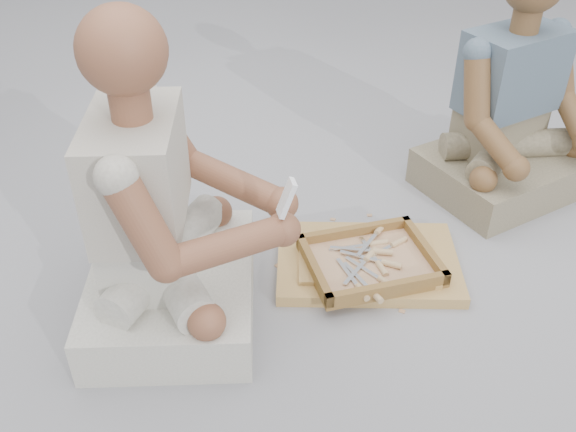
# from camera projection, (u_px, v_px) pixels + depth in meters

# --- Properties ---
(ground) EXTENTS (60.00, 60.00, 0.00)m
(ground) POSITION_uv_depth(u_px,v_px,m) (287.00, 306.00, 2.14)
(ground) COLOR #9D9DA2
(ground) RESTS_ON ground
(carved_panel) EXTENTS (0.65, 0.45, 0.04)m
(carved_panel) POSITION_uv_depth(u_px,v_px,m) (367.00, 262.00, 2.29)
(carved_panel) COLOR #AD8043
(carved_panel) RESTS_ON ground
(tool_tray) EXTENTS (0.52, 0.47, 0.06)m
(tool_tray) POSITION_uv_depth(u_px,v_px,m) (370.00, 262.00, 2.23)
(tool_tray) COLOR brown
(tool_tray) RESTS_ON carved_panel
(chisel_0) EXTENTS (0.13, 0.20, 0.02)m
(chisel_0) POSITION_uv_depth(u_px,v_px,m) (367.00, 258.00, 2.23)
(chisel_0) COLOR white
(chisel_0) RESTS_ON tool_tray
(chisel_1) EXTENTS (0.21, 0.09, 0.02)m
(chisel_1) POSITION_uv_depth(u_px,v_px,m) (385.00, 262.00, 2.20)
(chisel_1) COLOR white
(chisel_1) RESTS_ON tool_tray
(chisel_2) EXTENTS (0.18, 0.15, 0.02)m
(chisel_2) POSITION_uv_depth(u_px,v_px,m) (394.00, 244.00, 2.30)
(chisel_2) COLOR white
(chisel_2) RESTS_ON tool_tray
(chisel_3) EXTENTS (0.13, 0.20, 0.02)m
(chisel_3) POSITION_uv_depth(u_px,v_px,m) (371.00, 291.00, 2.10)
(chisel_3) COLOR white
(chisel_3) RESTS_ON tool_tray
(chisel_4) EXTENTS (0.22, 0.08, 0.02)m
(chisel_4) POSITION_uv_depth(u_px,v_px,m) (373.00, 244.00, 2.30)
(chisel_4) COLOR white
(chisel_4) RESTS_ON tool_tray
(chisel_5) EXTENTS (0.09, 0.21, 0.02)m
(chisel_5) POSITION_uv_depth(u_px,v_px,m) (379.00, 265.00, 2.20)
(chisel_5) COLOR white
(chisel_5) RESTS_ON tool_tray
(chisel_6) EXTENTS (0.12, 0.20, 0.02)m
(chisel_6) POSITION_uv_depth(u_px,v_px,m) (378.00, 231.00, 2.34)
(chisel_6) COLOR white
(chisel_6) RESTS_ON tool_tray
(chisel_7) EXTENTS (0.11, 0.21, 0.02)m
(chisel_7) POSITION_uv_depth(u_px,v_px,m) (359.00, 288.00, 2.11)
(chisel_7) COLOR white
(chisel_7) RESTS_ON tool_tray
(chisel_8) EXTENTS (0.17, 0.17, 0.02)m
(chisel_8) POSITION_uv_depth(u_px,v_px,m) (382.00, 280.00, 2.14)
(chisel_8) COLOR white
(chisel_8) RESTS_ON tool_tray
(chisel_9) EXTENTS (0.22, 0.04, 0.02)m
(chisel_9) POSITION_uv_depth(u_px,v_px,m) (376.00, 251.00, 2.25)
(chisel_9) COLOR white
(chisel_9) RESTS_ON tool_tray
(wood_chip_0) EXTENTS (0.02, 0.02, 0.00)m
(wood_chip_0) POSITION_uv_depth(u_px,v_px,m) (416.00, 287.00, 2.21)
(wood_chip_0) COLOR tan
(wood_chip_0) RESTS_ON ground
(wood_chip_1) EXTENTS (0.02, 0.02, 0.00)m
(wood_chip_1) POSITION_uv_depth(u_px,v_px,m) (370.00, 215.00, 2.56)
(wood_chip_1) COLOR tan
(wood_chip_1) RESTS_ON ground
(wood_chip_2) EXTENTS (0.02, 0.02, 0.00)m
(wood_chip_2) POSITION_uv_depth(u_px,v_px,m) (305.00, 235.00, 2.45)
(wood_chip_2) COLOR tan
(wood_chip_2) RESTS_ON ground
(wood_chip_3) EXTENTS (0.02, 0.02, 0.00)m
(wood_chip_3) POSITION_uv_depth(u_px,v_px,m) (277.00, 266.00, 2.30)
(wood_chip_3) COLOR tan
(wood_chip_3) RESTS_ON ground
(wood_chip_4) EXTENTS (0.02, 0.02, 0.00)m
(wood_chip_4) POSITION_uv_depth(u_px,v_px,m) (371.00, 240.00, 2.43)
(wood_chip_4) COLOR tan
(wood_chip_4) RESTS_ON ground
(wood_chip_5) EXTENTS (0.02, 0.02, 0.00)m
(wood_chip_5) POSITION_uv_depth(u_px,v_px,m) (323.00, 257.00, 2.34)
(wood_chip_5) COLOR tan
(wood_chip_5) RESTS_ON ground
(wood_chip_6) EXTENTS (0.02, 0.02, 0.00)m
(wood_chip_6) POSITION_uv_depth(u_px,v_px,m) (294.00, 226.00, 2.50)
(wood_chip_6) COLOR tan
(wood_chip_6) RESTS_ON ground
(wood_chip_7) EXTENTS (0.02, 0.02, 0.00)m
(wood_chip_7) POSITION_uv_depth(u_px,v_px,m) (333.00, 219.00, 2.53)
(wood_chip_7) COLOR tan
(wood_chip_7) RESTS_ON ground
(wood_chip_8) EXTENTS (0.02, 0.02, 0.00)m
(wood_chip_8) POSITION_uv_depth(u_px,v_px,m) (441.00, 226.00, 2.50)
(wood_chip_8) COLOR tan
(wood_chip_8) RESTS_ON ground
(wood_chip_9) EXTENTS (0.02, 0.02, 0.00)m
(wood_chip_9) POSITION_uv_depth(u_px,v_px,m) (327.00, 293.00, 2.19)
(wood_chip_9) COLOR tan
(wood_chip_9) RESTS_ON ground
(wood_chip_10) EXTENTS (0.02, 0.02, 0.00)m
(wood_chip_10) POSITION_uv_depth(u_px,v_px,m) (402.00, 311.00, 2.11)
(wood_chip_10) COLOR tan
(wood_chip_10) RESTS_ON ground
(craftsman) EXTENTS (0.70, 0.69, 1.01)m
(craftsman) POSITION_uv_depth(u_px,v_px,m) (163.00, 225.00, 1.93)
(craftsman) COLOR beige
(craftsman) RESTS_ON ground
(companion) EXTENTS (0.78, 0.74, 0.96)m
(companion) POSITION_uv_depth(u_px,v_px,m) (510.00, 119.00, 2.55)
(companion) COLOR gray
(companion) RESTS_ON ground
(mobile_phone) EXTENTS (0.07, 0.06, 0.11)m
(mobile_phone) POSITION_uv_depth(u_px,v_px,m) (287.00, 198.00, 1.81)
(mobile_phone) COLOR white
(mobile_phone) RESTS_ON craftsman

